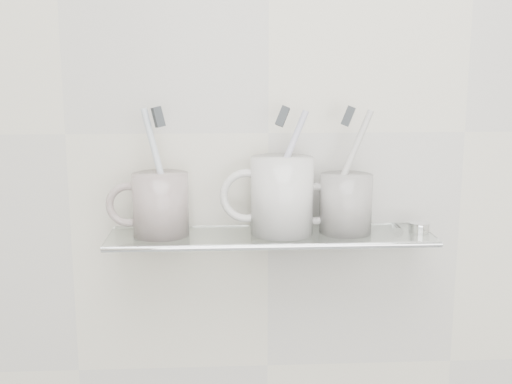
{
  "coord_description": "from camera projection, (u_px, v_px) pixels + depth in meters",
  "views": [
    {
      "loc": [
        -0.08,
        0.08,
        1.36
      ],
      "look_at": [
        -0.02,
        1.04,
        1.17
      ],
      "focal_mm": 45.0,
      "sensor_mm": 36.0,
      "label": 1
    }
  ],
  "objects": [
    {
      "name": "bristles_right",
      "position": [
        348.0,
        116.0,
        0.97
      ],
      "size": [
        0.03,
        0.02,
        0.03
      ],
      "primitive_type": "cube",
      "rotation": [
        -0.07,
        0.37,
        -0.2
      ],
      "color": "#303437",
      "rests_on": "toothbrush_right"
    },
    {
      "name": "mug_right",
      "position": [
        346.0,
        204.0,
        0.99
      ],
      "size": [
        0.1,
        0.1,
        0.09
      ],
      "primitive_type": "cylinder",
      "rotation": [
        0.0,
        0.0,
        -0.32
      ],
      "color": "silver",
      "rests_on": "shelf_glass"
    },
    {
      "name": "mug_right_handle",
      "position": [
        316.0,
        204.0,
        0.99
      ],
      "size": [
        0.07,
        0.01,
        0.07
      ],
      "primitive_type": "torus",
      "rotation": [
        1.57,
        0.0,
        0.0
      ],
      "color": "silver",
      "rests_on": "mug_right"
    },
    {
      "name": "mug_center_handle",
      "position": [
        247.0,
        196.0,
        0.98
      ],
      "size": [
        0.08,
        0.01,
        0.08
      ],
      "primitive_type": "torus",
      "rotation": [
        1.57,
        0.0,
        0.0
      ],
      "color": "silver",
      "rests_on": "mug_center"
    },
    {
      "name": "chrome_cap",
      "position": [
        419.0,
        227.0,
        1.01
      ],
      "size": [
        0.03,
        0.03,
        0.01
      ],
      "primitive_type": "cylinder",
      "color": "silver",
      "rests_on": "shelf_glass"
    },
    {
      "name": "bristles_center",
      "position": [
        283.0,
        116.0,
        0.96
      ],
      "size": [
        0.03,
        0.03,
        0.04
      ],
      "primitive_type": "cube",
      "rotation": [
        -0.18,
        0.37,
        -0.2
      ],
      "color": "#303437",
      "rests_on": "toothbrush_center"
    },
    {
      "name": "shelf_glass",
      "position": [
        271.0,
        236.0,
        0.99
      ],
      "size": [
        0.5,
        0.12,
        0.01
      ],
      "primitive_type": "cube",
      "color": "silver",
      "rests_on": "wall_back"
    },
    {
      "name": "bristles_left",
      "position": [
        158.0,
        117.0,
        0.95
      ],
      "size": [
        0.02,
        0.03,
        0.03
      ],
      "primitive_type": "cube",
      "rotation": [
        -0.1,
        -0.21,
        0.31
      ],
      "color": "#303437",
      "rests_on": "toothbrush_left"
    },
    {
      "name": "wall_back",
      "position": [
        268.0,
        133.0,
        1.02
      ],
      "size": [
        2.5,
        0.0,
        2.5
      ],
      "primitive_type": "plane",
      "rotation": [
        1.57,
        0.0,
        0.0
      ],
      "color": "beige",
      "rests_on": "ground"
    },
    {
      "name": "toothbrush_left",
      "position": [
        160.0,
        170.0,
        0.97
      ],
      "size": [
        0.06,
        0.02,
        0.19
      ],
      "primitive_type": "cylinder",
      "rotation": [
        -0.1,
        -0.21,
        0.31
      ],
      "color": "silver",
      "rests_on": "mug_left"
    },
    {
      "name": "mug_center",
      "position": [
        282.0,
        196.0,
        0.99
      ],
      "size": [
        0.12,
        0.12,
        0.12
      ],
      "primitive_type": "cylinder",
      "rotation": [
        0.0,
        0.0,
        0.35
      ],
      "color": "silver",
      "rests_on": "shelf_glass"
    },
    {
      "name": "mug_left_handle",
      "position": [
        128.0,
        205.0,
        0.97
      ],
      "size": [
        0.07,
        0.01,
        0.07
      ],
      "primitive_type": "torus",
      "rotation": [
        1.57,
        0.0,
        0.0
      ],
      "color": "silver",
      "rests_on": "mug_left"
    },
    {
      "name": "toothbrush_right",
      "position": [
        347.0,
        168.0,
        0.98
      ],
      "size": [
        0.08,
        0.01,
        0.18
      ],
      "primitive_type": "cylinder",
      "rotation": [
        -0.07,
        0.37,
        -0.2
      ],
      "color": "beige",
      "rests_on": "mug_right"
    },
    {
      "name": "bracket_left",
      "position": [
        138.0,
        237.0,
        1.03
      ],
      "size": [
        0.02,
        0.03,
        0.02
      ],
      "primitive_type": "cylinder",
      "rotation": [
        1.57,
        0.0,
        0.0
      ],
      "color": "silver",
      "rests_on": "wall_back"
    },
    {
      "name": "mug_left",
      "position": [
        161.0,
        204.0,
        0.98
      ],
      "size": [
        0.1,
        0.1,
        0.1
      ],
      "primitive_type": "cylinder",
      "rotation": [
        0.0,
        0.0,
        -0.25
      ],
      "color": "silver",
      "rests_on": "shelf_glass"
    },
    {
      "name": "shelf_rail",
      "position": [
        274.0,
        247.0,
        0.94
      ],
      "size": [
        0.5,
        0.01,
        0.01
      ],
      "primitive_type": "cylinder",
      "rotation": [
        0.0,
        1.57,
        0.0
      ],
      "color": "silver",
      "rests_on": "shelf_glass"
    },
    {
      "name": "toothbrush_center",
      "position": [
        282.0,
        169.0,
        0.98
      ],
      "size": [
        0.08,
        0.03,
        0.18
      ],
      "primitive_type": "cylinder",
      "rotation": [
        -0.18,
        0.37,
        -0.2
      ],
      "color": "#B3AFD1",
      "rests_on": "mug_center"
    },
    {
      "name": "bracket_right",
      "position": [
        396.0,
        234.0,
        1.05
      ],
      "size": [
        0.02,
        0.03,
        0.02
      ],
      "primitive_type": "cylinder",
      "rotation": [
        1.57,
        0.0,
        0.0
      ],
      "color": "silver",
      "rests_on": "wall_back"
    }
  ]
}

